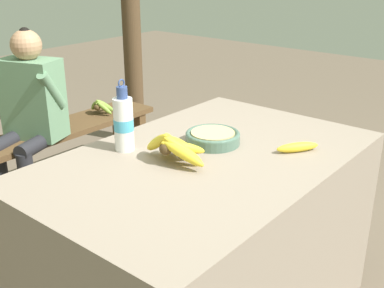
{
  "coord_description": "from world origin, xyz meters",
  "views": [
    {
      "loc": [
        -1.3,
        -1.01,
        1.48
      ],
      "look_at": [
        -0.02,
        0.05,
        0.82
      ],
      "focal_mm": 45.0,
      "sensor_mm": 36.0,
      "label": 1
    }
  ],
  "objects_px": {
    "serving_bowl": "(213,137)",
    "loose_banana_front": "(297,147)",
    "banana_bunch_ripe": "(174,146)",
    "wooden_bench": "(40,144)",
    "seated_vendor": "(29,108)",
    "banana_bunch_green": "(101,106)",
    "water_bottle": "(124,123)"
  },
  "relations": [
    {
      "from": "serving_bowl",
      "to": "loose_banana_front",
      "type": "height_order",
      "value": "serving_bowl"
    },
    {
      "from": "banana_bunch_ripe",
      "to": "wooden_bench",
      "type": "height_order",
      "value": "banana_bunch_ripe"
    },
    {
      "from": "wooden_bench",
      "to": "seated_vendor",
      "type": "relative_size",
      "value": 1.55
    },
    {
      "from": "seated_vendor",
      "to": "serving_bowl",
      "type": "bearing_deg",
      "value": 68.1
    },
    {
      "from": "serving_bowl",
      "to": "loose_banana_front",
      "type": "distance_m",
      "value": 0.33
    },
    {
      "from": "wooden_bench",
      "to": "banana_bunch_green",
      "type": "relative_size",
      "value": 7.73
    },
    {
      "from": "banana_bunch_ripe",
      "to": "seated_vendor",
      "type": "xyz_separation_m",
      "value": [
        0.28,
        1.39,
        -0.2
      ]
    },
    {
      "from": "wooden_bench",
      "to": "seated_vendor",
      "type": "bearing_deg",
      "value": -147.35
    },
    {
      "from": "banana_bunch_ripe",
      "to": "loose_banana_front",
      "type": "height_order",
      "value": "banana_bunch_ripe"
    },
    {
      "from": "loose_banana_front",
      "to": "serving_bowl",
      "type": "bearing_deg",
      "value": 114.55
    },
    {
      "from": "water_bottle",
      "to": "loose_banana_front",
      "type": "bearing_deg",
      "value": -52.25
    },
    {
      "from": "water_bottle",
      "to": "banana_bunch_ripe",
      "type": "bearing_deg",
      "value": -81.72
    },
    {
      "from": "water_bottle",
      "to": "wooden_bench",
      "type": "height_order",
      "value": "water_bottle"
    },
    {
      "from": "water_bottle",
      "to": "wooden_bench",
      "type": "xyz_separation_m",
      "value": [
        0.39,
        1.22,
        -0.51
      ]
    },
    {
      "from": "water_bottle",
      "to": "wooden_bench",
      "type": "distance_m",
      "value": 1.38
    },
    {
      "from": "serving_bowl",
      "to": "banana_bunch_green",
      "type": "xyz_separation_m",
      "value": [
        0.63,
        1.44,
        -0.3
      ]
    },
    {
      "from": "serving_bowl",
      "to": "banana_bunch_green",
      "type": "relative_size",
      "value": 0.98
    },
    {
      "from": "seated_vendor",
      "to": "banana_bunch_green",
      "type": "relative_size",
      "value": 4.99
    },
    {
      "from": "wooden_bench",
      "to": "banana_bunch_green",
      "type": "height_order",
      "value": "banana_bunch_green"
    },
    {
      "from": "wooden_bench",
      "to": "serving_bowl",
      "type": "bearing_deg",
      "value": -94.95
    },
    {
      "from": "water_bottle",
      "to": "banana_bunch_green",
      "type": "bearing_deg",
      "value": 53.79
    },
    {
      "from": "banana_bunch_ripe",
      "to": "loose_banana_front",
      "type": "relative_size",
      "value": 1.87
    },
    {
      "from": "banana_bunch_ripe",
      "to": "banana_bunch_green",
      "type": "distance_m",
      "value": 1.71
    },
    {
      "from": "serving_bowl",
      "to": "water_bottle",
      "type": "relative_size",
      "value": 0.78
    },
    {
      "from": "loose_banana_front",
      "to": "banana_bunch_green",
      "type": "xyz_separation_m",
      "value": [
        0.49,
        1.74,
        -0.29
      ]
    },
    {
      "from": "seated_vendor",
      "to": "banana_bunch_green",
      "type": "bearing_deg",
      "value": 164.98
    },
    {
      "from": "banana_bunch_green",
      "to": "wooden_bench",
      "type": "bearing_deg",
      "value": -179.93
    },
    {
      "from": "water_bottle",
      "to": "banana_bunch_green",
      "type": "distance_m",
      "value": 1.56
    },
    {
      "from": "banana_bunch_ripe",
      "to": "wooden_bench",
      "type": "xyz_separation_m",
      "value": [
        0.36,
        1.44,
        -0.47
      ]
    },
    {
      "from": "water_bottle",
      "to": "loose_banana_front",
      "type": "height_order",
      "value": "water_bottle"
    },
    {
      "from": "banana_bunch_ripe",
      "to": "water_bottle",
      "type": "distance_m",
      "value": 0.23
    },
    {
      "from": "serving_bowl",
      "to": "water_bottle",
      "type": "height_order",
      "value": "water_bottle"
    }
  ]
}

